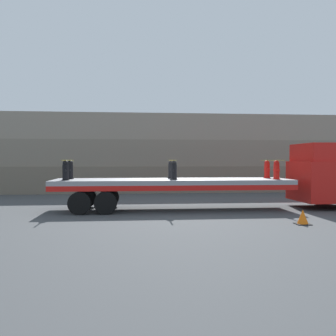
{
  "coord_description": "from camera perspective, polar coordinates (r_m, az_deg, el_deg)",
  "views": [
    {
      "loc": [
        -1.67,
        -15.36,
        2.05
      ],
      "look_at": [
        -0.18,
        0.0,
        1.72
      ],
      "focal_mm": 40.0,
      "sensor_mm": 36.0,
      "label": 1
    }
  ],
  "objects": [
    {
      "name": "ground_plane",
      "position": [
        15.58,
        0.68,
        -6.35
      ],
      "size": [
        120.0,
        120.0,
        0.0
      ],
      "primitive_type": "plane",
      "color": "#3F4244"
    },
    {
      "name": "rock_cliff",
      "position": [
        24.54,
        -1.62,
        2.24
      ],
      "size": [
        60.0,
        3.3,
        4.98
      ],
      "color": "#706656",
      "rests_on": "ground_plane"
    },
    {
      "name": "truck_cab",
      "position": [
        17.54,
        23.26,
        -1.03
      ],
      "size": [
        2.65,
        2.63,
        2.75
      ],
      "color": "red",
      "rests_on": "ground_plane"
    },
    {
      "name": "flatbed_trailer",
      "position": [
        15.44,
        -1.18,
        -2.53
      ],
      "size": [
        9.67,
        2.57,
        1.26
      ],
      "color": "gray",
      "rests_on": "ground_plane"
    },
    {
      "name": "fire_hydrant_black_near_0",
      "position": [
        15.04,
        -15.35,
        -0.4
      ],
      "size": [
        0.3,
        0.5,
        0.78
      ],
      "color": "black",
      "rests_on": "flatbed_trailer"
    },
    {
      "name": "fire_hydrant_black_far_0",
      "position": [
        16.11,
        -14.69,
        -0.29
      ],
      "size": [
        0.3,
        0.5,
        0.78
      ],
      "color": "black",
      "rests_on": "flatbed_trailer"
    },
    {
      "name": "fire_hydrant_black_near_1",
      "position": [
        14.92,
        0.9,
        -0.37
      ],
      "size": [
        0.3,
        0.5,
        0.78
      ],
      "color": "black",
      "rests_on": "flatbed_trailer"
    },
    {
      "name": "fire_hydrant_black_far_1",
      "position": [
        15.99,
        0.47,
        -0.26
      ],
      "size": [
        0.3,
        0.5,
        0.78
      ],
      "color": "black",
      "rests_on": "flatbed_trailer"
    },
    {
      "name": "fire_hydrant_red_near_2",
      "position": [
        15.95,
        16.2,
        -0.32
      ],
      "size": [
        0.3,
        0.5,
        0.78
      ],
      "color": "red",
      "rests_on": "flatbed_trailer"
    },
    {
      "name": "fire_hydrant_red_far_2",
      "position": [
        16.97,
        14.85,
        -0.22
      ],
      "size": [
        0.3,
        0.5,
        0.78
      ],
      "color": "red",
      "rests_on": "flatbed_trailer"
    },
    {
      "name": "cargo_strap_rear",
      "position": [
        15.57,
        -15.02,
        1.16
      ],
      "size": [
        0.05,
        2.66,
        0.01
      ],
      "color": "yellow",
      "rests_on": "fire_hydrant_black_near_0"
    },
    {
      "name": "cargo_strap_middle",
      "position": [
        15.45,
        0.68,
        1.2
      ],
      "size": [
        0.05,
        2.66,
        0.01
      ],
      "color": "yellow",
      "rests_on": "fire_hydrant_black_near_1"
    },
    {
      "name": "cargo_strap_front",
      "position": [
        16.45,
        15.51,
        1.15
      ],
      "size": [
        0.05,
        2.66,
        0.01
      ],
      "color": "yellow",
      "rests_on": "fire_hydrant_red_near_2"
    },
    {
      "name": "traffic_cone",
      "position": [
        12.75,
        19.84,
        -7.06
      ],
      "size": [
        0.45,
        0.45,
        0.48
      ],
      "color": "black",
      "rests_on": "ground_plane"
    }
  ]
}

